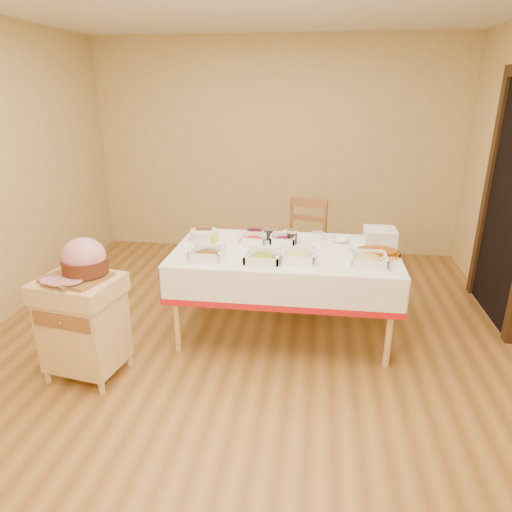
{
  "coord_description": "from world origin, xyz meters",
  "views": [
    {
      "loc": [
        0.54,
        -3.22,
        2.01
      ],
      "look_at": [
        0.07,
        0.2,
        0.73
      ],
      "focal_mm": 32.0,
      "sensor_mm": 36.0,
      "label": 1
    }
  ],
  "objects_px": {
    "dining_table": "(285,268)",
    "brass_platter": "(377,253)",
    "mustard_bottle": "(214,243)",
    "plate_stack": "(380,236)",
    "preserve_jar_left": "(268,234)",
    "ham_on_board": "(83,261)",
    "preserve_jar_right": "(292,237)",
    "butcher_cart": "(83,322)",
    "bread_basket": "(204,235)",
    "dining_chair": "(302,246)"
  },
  "relations": [
    {
      "from": "dining_table",
      "to": "brass_platter",
      "type": "distance_m",
      "value": 0.76
    },
    {
      "from": "dining_table",
      "to": "mustard_bottle",
      "type": "relative_size",
      "value": 11.54
    },
    {
      "from": "plate_stack",
      "to": "brass_platter",
      "type": "relative_size",
      "value": 0.72
    },
    {
      "from": "preserve_jar_left",
      "to": "plate_stack",
      "type": "height_order",
      "value": "plate_stack"
    },
    {
      "from": "ham_on_board",
      "to": "mustard_bottle",
      "type": "xyz_separation_m",
      "value": [
        0.76,
        0.68,
        -0.06
      ]
    },
    {
      "from": "preserve_jar_left",
      "to": "plate_stack",
      "type": "bearing_deg",
      "value": 0.96
    },
    {
      "from": "dining_table",
      "to": "plate_stack",
      "type": "bearing_deg",
      "value": 19.67
    },
    {
      "from": "dining_table",
      "to": "preserve_jar_right",
      "type": "bearing_deg",
      "value": 76.62
    },
    {
      "from": "preserve_jar_left",
      "to": "preserve_jar_right",
      "type": "height_order",
      "value": "preserve_jar_right"
    },
    {
      "from": "preserve_jar_right",
      "to": "mustard_bottle",
      "type": "relative_size",
      "value": 0.76
    },
    {
      "from": "butcher_cart",
      "to": "preserve_jar_right",
      "type": "height_order",
      "value": "preserve_jar_right"
    },
    {
      "from": "plate_stack",
      "to": "ham_on_board",
      "type": "bearing_deg",
      "value": -153.36
    },
    {
      "from": "butcher_cart",
      "to": "bread_basket",
      "type": "height_order",
      "value": "bread_basket"
    },
    {
      "from": "plate_stack",
      "to": "bread_basket",
      "type": "bearing_deg",
      "value": -175.8
    },
    {
      "from": "butcher_cart",
      "to": "preserve_jar_left",
      "type": "distance_m",
      "value": 1.67
    },
    {
      "from": "butcher_cart",
      "to": "brass_platter",
      "type": "height_order",
      "value": "brass_platter"
    },
    {
      "from": "preserve_jar_left",
      "to": "bread_basket",
      "type": "bearing_deg",
      "value": -170.32
    },
    {
      "from": "dining_table",
      "to": "ham_on_board",
      "type": "height_order",
      "value": "ham_on_board"
    },
    {
      "from": "preserve_jar_right",
      "to": "dining_table",
      "type": "bearing_deg",
      "value": -103.38
    },
    {
      "from": "dining_chair",
      "to": "preserve_jar_right",
      "type": "distance_m",
      "value": 0.8
    },
    {
      "from": "dining_chair",
      "to": "brass_platter",
      "type": "height_order",
      "value": "dining_chair"
    },
    {
      "from": "dining_table",
      "to": "mustard_bottle",
      "type": "distance_m",
      "value": 0.63
    },
    {
      "from": "mustard_bottle",
      "to": "preserve_jar_right",
      "type": "bearing_deg",
      "value": 24.74
    },
    {
      "from": "mustard_bottle",
      "to": "plate_stack",
      "type": "distance_m",
      "value": 1.41
    },
    {
      "from": "dining_table",
      "to": "preserve_jar_left",
      "type": "height_order",
      "value": "preserve_jar_left"
    },
    {
      "from": "mustard_bottle",
      "to": "plate_stack",
      "type": "xyz_separation_m",
      "value": [
        1.36,
        0.38,
        -0.01
      ]
    },
    {
      "from": "ham_on_board",
      "to": "brass_platter",
      "type": "height_order",
      "value": "ham_on_board"
    },
    {
      "from": "mustard_bottle",
      "to": "preserve_jar_left",
      "type": "bearing_deg",
      "value": 42.05
    },
    {
      "from": "preserve_jar_right",
      "to": "brass_platter",
      "type": "distance_m",
      "value": 0.72
    },
    {
      "from": "ham_on_board",
      "to": "plate_stack",
      "type": "xyz_separation_m",
      "value": [
        2.12,
        1.06,
        -0.06
      ]
    },
    {
      "from": "ham_on_board",
      "to": "preserve_jar_right",
      "type": "xyz_separation_m",
      "value": [
        1.38,
        0.97,
        -0.07
      ]
    },
    {
      "from": "butcher_cart",
      "to": "preserve_jar_left",
      "type": "xyz_separation_m",
      "value": [
        1.21,
        1.08,
        0.38
      ]
    },
    {
      "from": "bread_basket",
      "to": "plate_stack",
      "type": "relative_size",
      "value": 0.91
    },
    {
      "from": "dining_table",
      "to": "preserve_jar_left",
      "type": "relative_size",
      "value": 16.39
    },
    {
      "from": "brass_platter",
      "to": "bread_basket",
      "type": "bearing_deg",
      "value": 172.36
    },
    {
      "from": "dining_chair",
      "to": "mustard_bottle",
      "type": "bearing_deg",
      "value": -124.35
    },
    {
      "from": "bread_basket",
      "to": "brass_platter",
      "type": "xyz_separation_m",
      "value": [
        1.46,
        -0.2,
        -0.02
      ]
    },
    {
      "from": "dining_table",
      "to": "plate_stack",
      "type": "height_order",
      "value": "plate_stack"
    },
    {
      "from": "preserve_jar_left",
      "to": "mustard_bottle",
      "type": "xyz_separation_m",
      "value": [
        -0.41,
        -0.37,
        0.02
      ]
    },
    {
      "from": "butcher_cart",
      "to": "preserve_jar_right",
      "type": "relative_size",
      "value": 6.41
    },
    {
      "from": "ham_on_board",
      "to": "plate_stack",
      "type": "height_order",
      "value": "ham_on_board"
    },
    {
      "from": "dining_table",
      "to": "dining_chair",
      "type": "bearing_deg",
      "value": 82.86
    },
    {
      "from": "preserve_jar_right",
      "to": "butcher_cart",
      "type": "bearing_deg",
      "value": -144.94
    },
    {
      "from": "dining_table",
      "to": "brass_platter",
      "type": "relative_size",
      "value": 5.03
    },
    {
      "from": "dining_table",
      "to": "preserve_jar_left",
      "type": "bearing_deg",
      "value": 122.54
    },
    {
      "from": "ham_on_board",
      "to": "dining_table",
      "type": "bearing_deg",
      "value": 30.37
    },
    {
      "from": "bread_basket",
      "to": "brass_platter",
      "type": "height_order",
      "value": "bread_basket"
    },
    {
      "from": "butcher_cart",
      "to": "plate_stack",
      "type": "relative_size",
      "value": 2.92
    },
    {
      "from": "ham_on_board",
      "to": "preserve_jar_right",
      "type": "bearing_deg",
      "value": 34.96
    },
    {
      "from": "ham_on_board",
      "to": "preserve_jar_left",
      "type": "bearing_deg",
      "value": 41.86
    }
  ]
}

